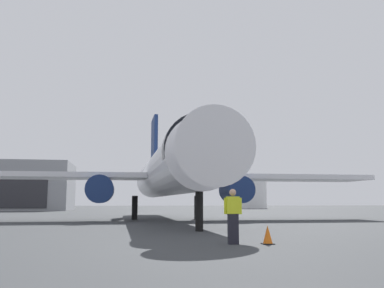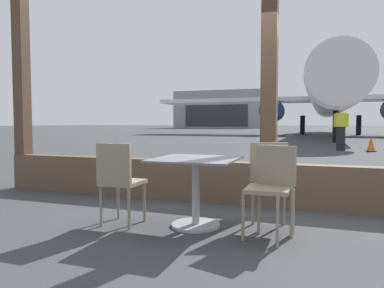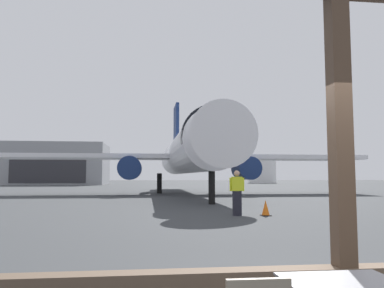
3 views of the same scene
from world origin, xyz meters
name	(u,v)px [view 3 (image 3 of 3)]	position (x,y,z in m)	size (l,w,h in m)	color
ground_plane	(165,190)	(0.00, 40.00, 0.00)	(220.00, 220.00, 0.00)	#383A3D
window_frame	(342,189)	(0.00, 0.00, 1.37)	(8.39, 0.24, 3.75)	brown
airplane	(188,154)	(1.46, 28.89, 3.46)	(31.24, 31.57, 10.18)	silver
ground_crew_worker	(237,192)	(1.41, 10.76, 0.90)	(0.55, 0.23, 1.74)	black
traffic_cone	(266,208)	(2.49, 10.60, 0.28)	(0.36, 0.36, 0.59)	orange
distant_hangar	(57,164)	(-18.89, 71.15, 3.78)	(18.19, 13.90, 7.56)	gray
fuel_storage_tank	(262,171)	(24.43, 82.58, 2.79)	(6.30, 6.30, 5.58)	white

